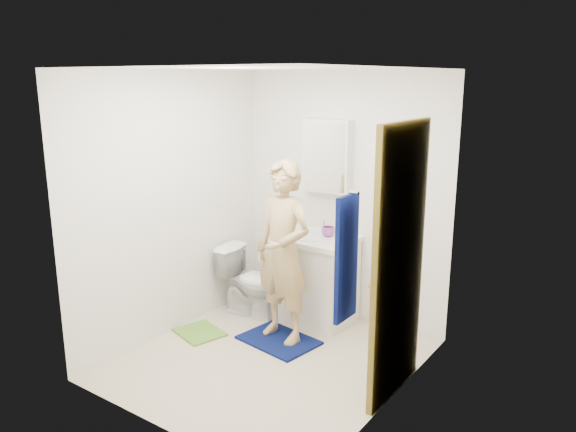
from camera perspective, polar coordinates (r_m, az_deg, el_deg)
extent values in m
cube|color=beige|center=(4.94, -1.85, -14.41)|extent=(2.20, 2.40, 0.02)
cube|color=white|center=(4.35, -2.11, 14.89)|extent=(2.20, 2.40, 0.02)
cube|color=white|center=(5.49, 5.67, 1.90)|extent=(2.20, 0.02, 2.40)
cube|color=white|center=(3.65, -13.54, -4.63)|extent=(2.20, 0.02, 2.40)
cube|color=white|center=(5.22, -11.74, 1.07)|extent=(0.02, 2.40, 2.40)
cube|color=white|center=(3.95, 11.00, -3.04)|extent=(0.02, 2.40, 2.40)
cube|color=white|center=(5.54, 2.59, -6.55)|extent=(0.75, 0.55, 0.80)
cube|color=white|center=(5.41, 2.64, -2.32)|extent=(0.79, 0.59, 0.05)
cylinder|color=white|center=(5.40, 2.64, -2.17)|extent=(0.40, 0.40, 0.03)
cylinder|color=silver|center=(5.53, 3.66, -1.05)|extent=(0.03, 0.03, 0.12)
cube|color=white|center=(5.43, 4.02, 6.10)|extent=(0.50, 0.12, 0.70)
cube|color=white|center=(5.38, 3.67, 6.03)|extent=(0.46, 0.01, 0.66)
cube|color=olive|center=(4.15, 11.18, -4.75)|extent=(0.05, 0.80, 2.05)
sphere|color=gold|center=(3.92, 8.66, -6.95)|extent=(0.07, 0.07, 0.07)
cube|color=#08134D|center=(3.48, 5.95, -4.32)|extent=(0.03, 0.24, 0.80)
cylinder|color=silver|center=(3.36, 6.72, 2.38)|extent=(0.06, 0.02, 0.02)
imported|color=white|center=(5.68, -3.64, -6.62)|extent=(0.71, 0.45, 0.69)
cube|color=#08134D|center=(5.22, -0.95, -12.50)|extent=(0.74, 0.57, 0.02)
cube|color=#63A135|center=(5.43, -8.96, -11.60)|extent=(0.51, 0.47, 0.02)
imported|color=#B76355|center=(5.48, -0.27, -0.83)|extent=(0.11, 0.11, 0.18)
imported|color=#914293|center=(5.38, 4.10, -1.60)|extent=(0.15, 0.15, 0.10)
imported|color=tan|center=(4.95, -0.49, -3.68)|extent=(0.65, 0.47, 1.63)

